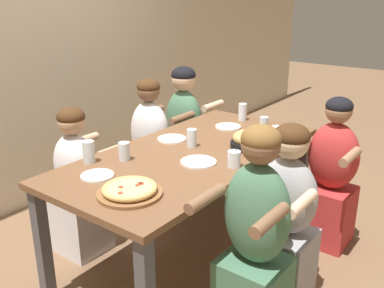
{
  "coord_description": "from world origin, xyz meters",
  "views": [
    {
      "loc": [
        -2.1,
        -1.58,
        1.77
      ],
      "look_at": [
        0.0,
        0.0,
        0.84
      ],
      "focal_mm": 40.0,
      "sensor_mm": 36.0,
      "label": 1
    }
  ],
  "objects_px": {
    "skillet_bowl": "(247,140)",
    "empty_plate_c": "(97,176)",
    "diner_far_midleft": "(78,188)",
    "pizza_board_main": "(130,190)",
    "diner_near_center": "(285,222)",
    "diner_far_midright": "(151,153)",
    "diner_far_right": "(184,136)",
    "drinking_glass_f": "(277,134)",
    "empty_plate_d": "(172,139)",
    "cocktail_glass_blue": "(234,160)",
    "diner_near_midleft": "(255,243)",
    "drinking_glass_a": "(243,112)",
    "drinking_glass_e": "(124,151)",
    "empty_plate_b": "(198,162)",
    "diner_near_right": "(331,180)",
    "empty_plate_a": "(228,127)",
    "drinking_glass_b": "(192,139)",
    "drinking_glass_c": "(89,152)",
    "drinking_glass_d": "(264,127)"
  },
  "relations": [
    {
      "from": "drinking_glass_d",
      "to": "diner_far_midleft",
      "type": "distance_m",
      "value": 1.39
    },
    {
      "from": "drinking_glass_f",
      "to": "diner_far_midright",
      "type": "bearing_deg",
      "value": 100.09
    },
    {
      "from": "cocktail_glass_blue",
      "to": "drinking_glass_e",
      "type": "xyz_separation_m",
      "value": [
        -0.32,
        0.6,
        0.01
      ]
    },
    {
      "from": "empty_plate_c",
      "to": "drinking_glass_e",
      "type": "height_order",
      "value": "drinking_glass_e"
    },
    {
      "from": "pizza_board_main",
      "to": "diner_far_midright",
      "type": "relative_size",
      "value": 0.3
    },
    {
      "from": "empty_plate_d",
      "to": "drinking_glass_c",
      "type": "bearing_deg",
      "value": 168.64
    },
    {
      "from": "skillet_bowl",
      "to": "drinking_glass_c",
      "type": "xyz_separation_m",
      "value": [
        -0.81,
        0.64,
        0.02
      ]
    },
    {
      "from": "skillet_bowl",
      "to": "empty_plate_b",
      "type": "xyz_separation_m",
      "value": [
        -0.41,
        0.1,
        -0.05
      ]
    },
    {
      "from": "drinking_glass_d",
      "to": "diner_near_midleft",
      "type": "height_order",
      "value": "diner_near_midleft"
    },
    {
      "from": "drinking_glass_e",
      "to": "drinking_glass_d",
      "type": "bearing_deg",
      "value": -24.35
    },
    {
      "from": "empty_plate_a",
      "to": "drinking_glass_a",
      "type": "distance_m",
      "value": 0.25
    },
    {
      "from": "diner_far_midleft",
      "to": "empty_plate_c",
      "type": "bearing_deg",
      "value": -25.37
    },
    {
      "from": "skillet_bowl",
      "to": "diner_far_midright",
      "type": "bearing_deg",
      "value": 85.33
    },
    {
      "from": "cocktail_glass_blue",
      "to": "diner_near_midleft",
      "type": "distance_m",
      "value": 0.54
    },
    {
      "from": "skillet_bowl",
      "to": "diner_far_right",
      "type": "bearing_deg",
      "value": 60.9
    },
    {
      "from": "skillet_bowl",
      "to": "empty_plate_c",
      "type": "distance_m",
      "value": 1.02
    },
    {
      "from": "cocktail_glass_blue",
      "to": "diner_far_right",
      "type": "distance_m",
      "value": 1.38
    },
    {
      "from": "empty_plate_c",
      "to": "drinking_glass_a",
      "type": "height_order",
      "value": "drinking_glass_a"
    },
    {
      "from": "diner_far_midright",
      "to": "diner_far_right",
      "type": "height_order",
      "value": "diner_far_right"
    },
    {
      "from": "drinking_glass_e",
      "to": "diner_near_center",
      "type": "bearing_deg",
      "value": -68.49
    },
    {
      "from": "diner_far_midleft",
      "to": "diner_far_midright",
      "type": "relative_size",
      "value": 0.94
    },
    {
      "from": "empty_plate_a",
      "to": "drinking_glass_b",
      "type": "relative_size",
      "value": 1.6
    },
    {
      "from": "drinking_glass_a",
      "to": "diner_near_center",
      "type": "distance_m",
      "value": 1.21
    },
    {
      "from": "cocktail_glass_blue",
      "to": "drinking_glass_a",
      "type": "distance_m",
      "value": 1.0
    },
    {
      "from": "skillet_bowl",
      "to": "drinking_glass_a",
      "type": "bearing_deg",
      "value": 33.24
    },
    {
      "from": "diner_far_midright",
      "to": "diner_near_right",
      "type": "bearing_deg",
      "value": 16.09
    },
    {
      "from": "pizza_board_main",
      "to": "drinking_glass_e",
      "type": "bearing_deg",
      "value": 48.52
    },
    {
      "from": "drinking_glass_c",
      "to": "drinking_glass_f",
      "type": "bearing_deg",
      "value": -34.22
    },
    {
      "from": "diner_near_right",
      "to": "empty_plate_a",
      "type": "bearing_deg",
      "value": 11.22
    },
    {
      "from": "empty_plate_a",
      "to": "cocktail_glass_blue",
      "type": "height_order",
      "value": "cocktail_glass_blue"
    },
    {
      "from": "diner_near_right",
      "to": "diner_near_center",
      "type": "bearing_deg",
      "value": 90.0
    },
    {
      "from": "drinking_glass_f",
      "to": "empty_plate_d",
      "type": "bearing_deg",
      "value": 125.7
    },
    {
      "from": "diner_near_right",
      "to": "diner_far_midright",
      "type": "xyz_separation_m",
      "value": [
        -0.4,
        1.37,
        0.01
      ]
    },
    {
      "from": "diner_near_center",
      "to": "diner_far_right",
      "type": "bearing_deg",
      "value": -30.5
    },
    {
      "from": "drinking_glass_a",
      "to": "drinking_glass_e",
      "type": "relative_size",
      "value": 1.21
    },
    {
      "from": "cocktail_glass_blue",
      "to": "diner_near_midleft",
      "type": "bearing_deg",
      "value": -133.27
    },
    {
      "from": "drinking_glass_b",
      "to": "empty_plate_b",
      "type": "bearing_deg",
      "value": -135.01
    },
    {
      "from": "empty_plate_a",
      "to": "diner_near_center",
      "type": "xyz_separation_m",
      "value": [
        -0.6,
        -0.78,
        -0.29
      ]
    },
    {
      "from": "cocktail_glass_blue",
      "to": "empty_plate_b",
      "type": "bearing_deg",
      "value": 110.41
    },
    {
      "from": "empty_plate_b",
      "to": "diner_far_midright",
      "type": "distance_m",
      "value": 1.01
    },
    {
      "from": "empty_plate_d",
      "to": "drinking_glass_d",
      "type": "height_order",
      "value": "drinking_glass_d"
    },
    {
      "from": "empty_plate_a",
      "to": "empty_plate_b",
      "type": "bearing_deg",
      "value": -161.17
    },
    {
      "from": "drinking_glass_d",
      "to": "drinking_glass_e",
      "type": "bearing_deg",
      "value": 155.65
    },
    {
      "from": "pizza_board_main",
      "to": "drinking_glass_b",
      "type": "distance_m",
      "value": 0.8
    },
    {
      "from": "skillet_bowl",
      "to": "empty_plate_b",
      "type": "height_order",
      "value": "skillet_bowl"
    },
    {
      "from": "drinking_glass_c",
      "to": "drinking_glass_e",
      "type": "xyz_separation_m",
      "value": [
        0.16,
        -0.14,
        -0.01
      ]
    },
    {
      "from": "pizza_board_main",
      "to": "diner_near_center",
      "type": "xyz_separation_m",
      "value": [
        0.69,
        -0.55,
        -0.31
      ]
    },
    {
      "from": "drinking_glass_e",
      "to": "empty_plate_d",
      "type": "bearing_deg",
      "value": 1.87
    },
    {
      "from": "drinking_glass_f",
      "to": "diner_near_midleft",
      "type": "relative_size",
      "value": 0.09
    },
    {
      "from": "cocktail_glass_blue",
      "to": "diner_far_midright",
      "type": "distance_m",
      "value": 1.17
    }
  ]
}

